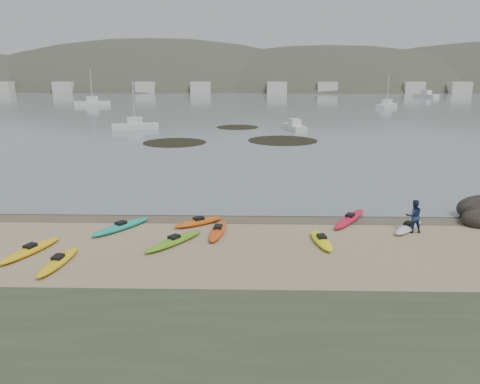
{
  "coord_description": "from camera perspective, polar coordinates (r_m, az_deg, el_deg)",
  "views": [
    {
      "loc": [
        0.62,
        -26.43,
        8.47
      ],
      "look_at": [
        0.0,
        0.0,
        1.5
      ],
      "focal_mm": 35.0,
      "sensor_mm": 36.0,
      "label": 1
    }
  ],
  "objects": [
    {
      "name": "wet_sand",
      "position": [
        27.47,
        -0.01,
        -3.18
      ],
      "size": [
        60.0,
        60.0,
        0.0
      ],
      "primitive_type": "plane",
      "color": "brown",
      "rests_on": "ground"
    },
    {
      "name": "person_east",
      "position": [
        26.53,
        20.42,
        -2.76
      ],
      "size": [
        0.9,
        0.72,
        1.8
      ],
      "primitive_type": "imported",
      "rotation": [
        0.0,
        0.0,
        3.18
      ],
      "color": "navy",
      "rests_on": "ground"
    },
    {
      "name": "kelp_mats",
      "position": [
        59.76,
        -0.45,
        6.65
      ],
      "size": [
        20.89,
        22.08,
        0.04
      ],
      "color": "black",
      "rests_on": "water"
    },
    {
      "name": "water",
      "position": [
        326.54,
        1.28,
        13.28
      ],
      "size": [
        1200.0,
        1200.0,
        0.0
      ],
      "primitive_type": "plane",
      "color": "slate",
      "rests_on": "ground"
    },
    {
      "name": "far_town",
      "position": [
        171.63,
        3.22,
        12.59
      ],
      "size": [
        199.0,
        5.0,
        4.0
      ],
      "color": "beige",
      "rests_on": "ground"
    },
    {
      "name": "kayaks",
      "position": [
        24.38,
        -3.55,
        -5.16
      ],
      "size": [
        21.2,
        10.25,
        0.34
      ],
      "color": "#FEFF15",
      "rests_on": "ground"
    },
    {
      "name": "moored_boats",
      "position": [
        111.39,
        6.59,
        10.59
      ],
      "size": [
        98.43,
        87.68,
        1.2
      ],
      "color": "silver",
      "rests_on": "ground"
    },
    {
      "name": "far_hills",
      "position": [
        225.1,
        11.38,
        8.26
      ],
      "size": [
        550.0,
        135.0,
        80.0
      ],
      "color": "#384235",
      "rests_on": "ground"
    },
    {
      "name": "ground",
      "position": [
        27.76,
        0.0,
        -3.0
      ],
      "size": [
        600.0,
        600.0,
        0.0
      ],
      "primitive_type": "plane",
      "color": "tan",
      "rests_on": "ground"
    }
  ]
}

